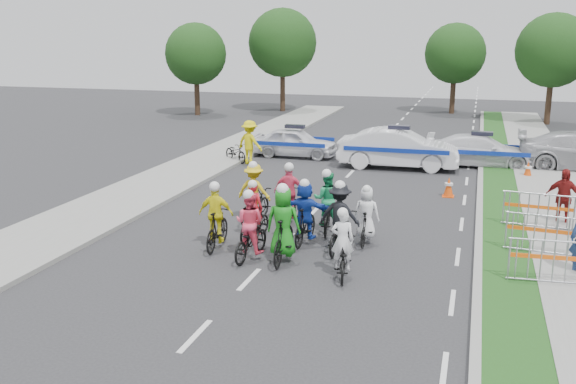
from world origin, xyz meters
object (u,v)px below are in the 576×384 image
(rider_5, at_px, (305,216))
(barrier_1, at_px, (545,236))
(rider_3, at_px, (217,223))
(rider_6, at_px, (254,220))
(rider_0, at_px, (343,253))
(rider_7, at_px, (366,220))
(police_car_2, at_px, (481,151))
(parked_bike, at_px, (236,152))
(tree_1, at_px, (554,51))
(barrier_0, at_px, (553,264))
(spectator_2, at_px, (563,198))
(tree_0, at_px, (196,54))
(rider_2, at_px, (250,233))
(cone_1, at_px, (528,170))
(marshal_hiviz, at_px, (250,142))
(tree_4, at_px, (455,54))
(police_car_1, at_px, (398,149))
(barrier_2, at_px, (538,212))
(rider_8, at_px, (327,208))
(cone_0, at_px, (449,187))
(police_car_0, at_px, (295,142))
(tree_3, at_px, (283,43))
(rider_9, at_px, (290,200))
(rider_1, at_px, (284,231))
(rider_4, at_px, (340,224))
(rider_10, at_px, (254,198))

(rider_5, height_order, barrier_1, rider_5)
(rider_3, distance_m, rider_6, 1.23)
(rider_0, relative_size, rider_7, 1.06)
(police_car_2, height_order, parked_bike, police_car_2)
(tree_1, bearing_deg, barrier_0, -94.61)
(spectator_2, distance_m, tree_0, 30.41)
(rider_2, distance_m, rider_6, 1.54)
(rider_6, xyz_separation_m, cone_1, (7.77, 10.35, -0.23))
(spectator_2, distance_m, marshal_hiviz, 13.50)
(barrier_1, bearing_deg, tree_4, 96.94)
(marshal_hiviz, bearing_deg, parked_bike, -0.05)
(police_car_1, relative_size, barrier_2, 2.51)
(police_car_1, relative_size, marshal_hiviz, 2.63)
(rider_7, height_order, rider_8, rider_8)
(cone_0, xyz_separation_m, tree_1, (4.97, 20.66, 4.20))
(police_car_0, height_order, tree_3, tree_3)
(marshal_hiviz, xyz_separation_m, tree_4, (7.60, 21.20, 3.23))
(police_car_0, distance_m, tree_1, 19.71)
(rider_0, bearing_deg, cone_1, -121.94)
(rider_3, distance_m, tree_4, 32.65)
(rider_9, relative_size, tree_0, 0.30)
(barrier_2, distance_m, tree_3, 30.72)
(spectator_2, bearing_deg, cone_0, 160.02)
(cone_1, bearing_deg, rider_1, -118.73)
(rider_3, xyz_separation_m, tree_4, (4.58, 32.14, 3.47))
(rider_1, bearing_deg, police_car_1, -99.03)
(cone_0, relative_size, parked_bike, 0.43)
(rider_1, height_order, rider_5, rider_1)
(rider_4, distance_m, police_car_1, 11.20)
(rider_1, relative_size, parked_bike, 1.24)
(tree_1, bearing_deg, police_car_2, -104.93)
(marshal_hiviz, distance_m, parked_bike, 0.97)
(rider_5, bearing_deg, rider_8, -100.66)
(rider_9, xyz_separation_m, tree_0, (-13.61, 23.35, 3.46))
(police_car_1, xyz_separation_m, parked_bike, (-7.08, -0.74, -0.40))
(rider_5, bearing_deg, cone_0, -115.75)
(rider_2, bearing_deg, tree_1, -102.58)
(barrier_2, bearing_deg, rider_0, -132.32)
(rider_8, height_order, barrier_1, rider_8)
(rider_3, relative_size, rider_5, 1.01)
(rider_2, bearing_deg, rider_4, -143.50)
(rider_8, xyz_separation_m, police_car_1, (0.85, 9.60, 0.14))
(rider_6, bearing_deg, barrier_2, -150.50)
(rider_6, height_order, police_car_1, rider_6)
(rider_0, relative_size, marshal_hiviz, 0.91)
(rider_5, relative_size, parked_bike, 1.11)
(rider_7, distance_m, rider_9, 2.83)
(rider_10, xyz_separation_m, spectator_2, (8.87, 2.17, 0.14))
(police_car_2, distance_m, barrier_0, 13.85)
(police_car_1, relative_size, spectator_2, 2.88)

